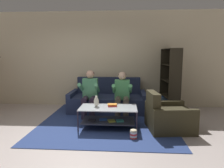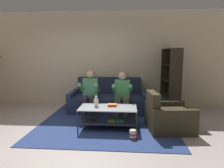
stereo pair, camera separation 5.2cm
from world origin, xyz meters
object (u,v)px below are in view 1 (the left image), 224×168
object	(u,v)px
couch	(108,100)
person_seated_left	(90,92)
vase	(96,102)
person_seated_right	(122,93)
coffee_table	(108,114)
armchair	(168,117)
book_stack	(112,105)
bookshelf	(171,85)
popcorn_tub	(133,134)

from	to	relation	value
couch	person_seated_left	bearing A→B (deg)	-125.46
person_seated_left	vase	xyz separation A→B (m)	(0.28, -0.77, -0.07)
person_seated_right	vase	world-z (taller)	person_seated_right
coffee_table	armchair	bearing A→B (deg)	-1.11
coffee_table	vase	xyz separation A→B (m)	(-0.26, 0.03, 0.27)
coffee_table	armchair	size ratio (longest dim) A/B	1.25
person_seated_left	book_stack	distance (m)	0.96
person_seated_left	book_stack	world-z (taller)	person_seated_left
person_seated_left	book_stack	bearing A→B (deg)	-48.45
vase	bookshelf	world-z (taller)	bookshelf
person_seated_left	coffee_table	distance (m)	1.02
person_seated_right	popcorn_tub	size ratio (longest dim) A/B	6.20
couch	armchair	world-z (taller)	couch
couch	popcorn_tub	bearing A→B (deg)	-71.06
vase	armchair	xyz separation A→B (m)	(1.54, -0.05, -0.30)
popcorn_tub	person_seated_right	bearing A→B (deg)	100.34
vase	popcorn_tub	distance (m)	1.09
book_stack	person_seated_left	bearing A→B (deg)	131.55
armchair	popcorn_tub	bearing A→B (deg)	-145.13
couch	coffee_table	world-z (taller)	couch
book_stack	bookshelf	world-z (taller)	bookshelf
person_seated_right	popcorn_tub	xyz separation A→B (m)	(0.24, -1.34, -0.54)
coffee_table	popcorn_tub	world-z (taller)	coffee_table
vase	bookshelf	distance (m)	2.41
coffee_table	vase	size ratio (longest dim) A/B	5.18
book_stack	coffee_table	bearing A→B (deg)	-134.39
person_seated_right	book_stack	size ratio (longest dim) A/B	5.36
vase	armchair	distance (m)	1.58
couch	armchair	distance (m)	1.99
book_stack	vase	bearing A→B (deg)	-170.74
vase	bookshelf	size ratio (longest dim) A/B	0.14
person_seated_right	armchair	world-z (taller)	person_seated_right
book_stack	popcorn_tub	distance (m)	0.87
coffee_table	book_stack	world-z (taller)	book_stack
couch	person_seated_right	distance (m)	0.80
coffee_table	bookshelf	size ratio (longest dim) A/B	0.70
armchair	coffee_table	bearing A→B (deg)	178.89
person_seated_left	popcorn_tub	size ratio (longest dim) A/B	6.36
couch	vase	distance (m)	1.39
vase	bookshelf	xyz separation A→B (m)	(1.92, 1.44, 0.17)
armchair	couch	bearing A→B (deg)	135.13
coffee_table	armchair	world-z (taller)	armchair
coffee_table	vase	distance (m)	0.38
popcorn_tub	couch	bearing A→B (deg)	108.94
bookshelf	armchair	bearing A→B (deg)	-103.91
bookshelf	book_stack	bearing A→B (deg)	-138.50
person_seated_left	armchair	xyz separation A→B (m)	(1.83, -0.82, -0.38)
person_seated_right	coffee_table	bearing A→B (deg)	-109.92
person_seated_right	vase	bearing A→B (deg)	-125.82
coffee_table	book_stack	bearing A→B (deg)	45.61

